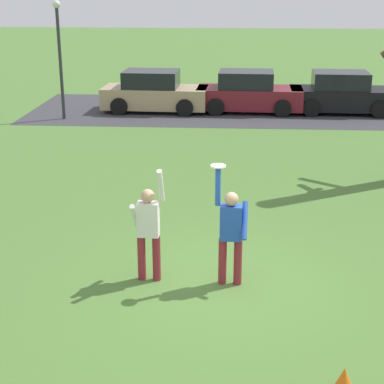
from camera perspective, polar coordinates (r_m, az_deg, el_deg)
ground_plane at (r=10.63m, az=2.77°, el=-8.47°), size 120.00×120.00×0.00m
person_catcher at (r=10.22m, az=3.63°, el=-3.58°), size 0.55×0.49×2.08m
person_defender at (r=10.37m, az=-4.08°, el=-3.26°), size 0.56×0.49×2.04m
frisbee_disc at (r=9.86m, az=2.46°, el=2.44°), size 0.25×0.25×0.02m
parked_car_tan at (r=24.55m, az=-3.52°, el=9.20°), size 4.17×2.17×1.59m
parked_car_maroon at (r=24.49m, az=5.28°, el=9.14°), size 4.17×2.17×1.59m
parked_car_black at (r=24.89m, az=13.79°, el=8.83°), size 4.17×2.17×1.59m
parking_strip at (r=24.81m, az=5.26°, el=7.57°), size 17.27×6.40×0.01m
lamppost_by_lot at (r=23.28m, az=-12.22°, el=12.90°), size 0.28×0.28×4.26m
field_cone_orange at (r=8.30m, az=13.96°, el=-16.50°), size 0.26×0.26×0.32m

